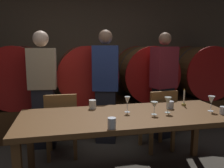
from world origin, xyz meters
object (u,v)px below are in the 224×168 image
(wine_barrel_center, at_px, (86,74))
(chair_left, at_px, (61,122))
(wine_barrel_left, at_px, (19,76))
(wine_barrel_far_right, at_px, (198,72))
(guest_right, at_px, (163,85))
(cup_far_left, at_px, (93,104))
(guest_left, at_px, (43,89))
(wine_glass_far_right, at_px, (211,100))
(cup_center_right, at_px, (170,105))
(candle_center, at_px, (184,101))
(cup_far_right, at_px, (223,110))
(wine_glass_center_left, at_px, (154,105))
(wine_glass_far_left, at_px, (127,101))
(wine_glass_center_right, at_px, (168,101))
(cup_center_left, at_px, (112,123))
(wine_barrel_right, at_px, (145,73))
(guest_center, at_px, (106,86))
(dining_table, at_px, (128,121))
(chair_right, at_px, (159,117))

(wine_barrel_center, xyz_separation_m, chair_left, (-0.43, -1.00, -0.51))
(wine_barrel_left, distance_m, wine_barrel_center, 1.09)
(wine_barrel_far_right, xyz_separation_m, guest_right, (-1.01, -0.62, -0.13))
(cup_far_left, bearing_deg, guest_left, 127.61)
(wine_glass_far_right, relative_size, cup_center_right, 2.01)
(candle_center, xyz_separation_m, cup_far_right, (0.23, -0.41, -0.02))
(wine_barrel_center, distance_m, guest_right, 1.33)
(wine_glass_far_right, bearing_deg, wine_glass_center_left, 179.29)
(wine_glass_far_left, distance_m, wine_glass_center_right, 0.44)
(wine_barrel_far_right, relative_size, cup_center_left, 9.97)
(wine_glass_center_right, distance_m, wine_glass_far_right, 0.50)
(wine_barrel_far_right, xyz_separation_m, cup_center_left, (-2.16, -2.09, -0.19))
(wine_glass_center_left, height_order, cup_far_left, wine_glass_center_left)
(guest_right, xyz_separation_m, cup_far_left, (-1.23, -0.77, -0.06))
(wine_glass_center_left, distance_m, cup_far_left, 0.71)
(wine_barrel_right, xyz_separation_m, guest_center, (-0.84, -0.60, -0.12))
(dining_table, relative_size, cup_far_right, 28.15)
(wine_barrel_center, xyz_separation_m, wine_glass_far_right, (1.21, -1.78, -0.12))
(wine_barrel_right, distance_m, chair_right, 1.19)
(dining_table, relative_size, cup_center_left, 23.13)
(chair_left, height_order, wine_glass_center_left, wine_glass_center_left)
(wine_barrel_right, height_order, wine_glass_center_left, wine_barrel_right)
(wine_glass_center_left, distance_m, cup_far_right, 0.74)
(wine_barrel_far_right, distance_m, cup_center_left, 3.01)
(chair_right, xyz_separation_m, cup_far_left, (-0.98, -0.32, 0.32))
(wine_barrel_left, relative_size, wine_glass_far_left, 5.59)
(dining_table, xyz_separation_m, wine_glass_far_right, (0.94, -0.07, 0.19))
(wine_glass_far_left, distance_m, cup_center_right, 0.54)
(wine_barrel_right, xyz_separation_m, wine_glass_center_right, (-0.37, -1.73, -0.11))
(candle_center, xyz_separation_m, cup_center_left, (-1.03, -0.60, -0.01))
(chair_left, xyz_separation_m, wine_glass_center_left, (0.97, -0.76, 0.37))
(guest_left, relative_size, wine_glass_far_right, 9.76)
(wine_barrel_far_right, distance_m, candle_center, 1.88)
(chair_left, relative_size, guest_left, 0.52)
(wine_barrel_left, bearing_deg, chair_left, -56.73)
(dining_table, bearing_deg, chair_right, 44.50)
(wine_barrel_left, relative_size, wine_barrel_center, 1.00)
(wine_barrel_center, height_order, dining_table, wine_barrel_center)
(wine_barrel_far_right, distance_m, chair_right, 1.73)
(wine_barrel_center, relative_size, wine_glass_center_left, 6.97)
(wine_barrel_right, relative_size, wine_glass_far_left, 5.59)
(wine_barrel_right, relative_size, wine_glass_far_right, 5.65)
(chair_left, bearing_deg, wine_barrel_left, -55.52)
(guest_left, height_order, wine_glass_far_left, guest_left)
(wine_glass_center_left, distance_m, cup_center_left, 0.62)
(wine_glass_far_right, relative_size, cup_far_left, 1.70)
(wine_barrel_center, relative_size, candle_center, 4.58)
(cup_far_left, bearing_deg, guest_right, 31.91)
(wine_barrel_right, height_order, dining_table, wine_barrel_right)
(chair_left, height_order, cup_center_left, chair_left)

